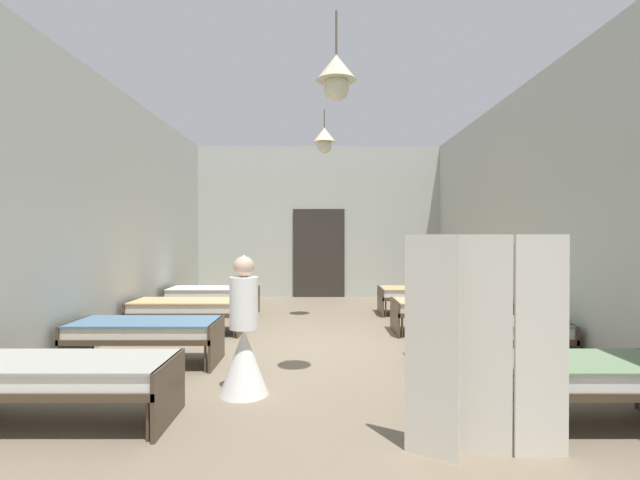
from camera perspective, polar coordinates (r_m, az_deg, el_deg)
The scene contains 12 objects.
ground_plane at distance 7.19m, azimuth -0.01°, elevation -13.41°, with size 7.21×11.86×0.10m, color #7A6B56.
room_shell at distance 8.37m, azimuth 0.04°, elevation 3.13°, with size 7.01×11.46×4.12m.
bed_left_row_0 at distance 4.88m, azimuth -28.64°, elevation -14.37°, with size 1.90×0.84×0.57m.
bed_right_row_0 at distance 4.85m, azimuth 28.46°, elevation -14.46°, with size 1.90×0.84×0.57m.
bed_left_row_1 at distance 6.57m, azimuth -20.47°, elevation -10.44°, with size 1.90×0.84×0.57m.
bed_right_row_1 at distance 6.55m, azimuth 20.43°, elevation -10.48°, with size 1.90×0.84×0.57m.
bed_left_row_2 at distance 8.35m, azimuth -15.81°, elevation -8.05°, with size 1.90×0.84×0.57m.
bed_right_row_2 at distance 8.33m, azimuth 15.87°, elevation -8.07°, with size 1.90×0.84×0.57m.
bed_left_row_3 at distance 10.17m, azimuth -12.82°, elevation -6.48°, with size 1.90×0.84×0.57m.
bed_right_row_3 at distance 10.15m, azimuth 12.97°, elevation -6.49°, with size 1.90×0.84×0.57m.
nurse_near_aisle at distance 5.08m, azimuth -9.13°, elevation -12.65°, with size 0.52×0.52×1.49m.
privacy_screen at distance 3.85m, azimuth 20.01°, elevation -12.11°, with size 1.24×0.24×1.70m.
Camera 1 is at (0.03, -6.98, 1.70)m, focal length 25.93 mm.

